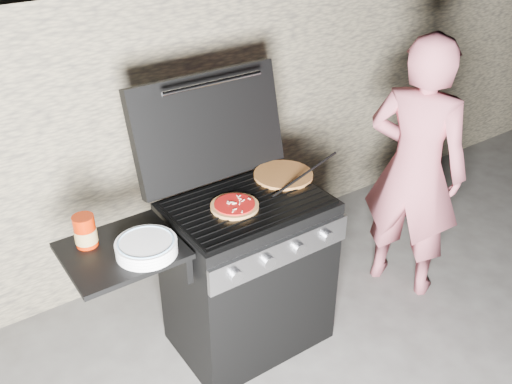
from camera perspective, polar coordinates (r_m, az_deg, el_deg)
ground at (r=3.40m, az=-0.72°, el=-14.17°), size 50.00×50.00×0.00m
stone_wall at (r=3.66m, az=-10.07°, el=6.03°), size 8.00×0.35×1.80m
gas_grill at (r=2.99m, az=-4.81°, el=-9.85°), size 1.34×0.79×0.91m
pizza_topped at (r=2.78m, az=-2.15°, el=-1.34°), size 0.26×0.26×0.03m
pizza_plain at (r=3.05m, az=2.75°, el=1.72°), size 0.34×0.34×0.02m
sauce_jar at (r=2.61m, az=-16.73°, el=-3.74°), size 0.10×0.10×0.15m
blue_carton at (r=2.62m, az=-16.75°, el=-3.61°), size 0.07×0.05×0.14m
plate_stack at (r=2.52m, az=-10.90°, el=-5.46°), size 0.35×0.35×0.06m
person at (r=3.45m, az=15.59°, el=2.15°), size 0.60×0.70×1.62m
tongs at (r=2.99m, az=4.95°, el=1.89°), size 0.48×0.08×0.10m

